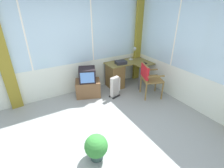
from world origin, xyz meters
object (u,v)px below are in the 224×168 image
Objects in this scene: desk at (117,74)px; tv_on_stand at (88,84)px; tv_remote at (145,63)px; space_heater at (115,87)px; paper_tray at (121,62)px; wooden_armchair at (148,76)px; desk_lamp at (134,51)px; potted_plant at (96,147)px.

desk is 1.58× the size of tv_on_stand.
tv_remote is 1.15m from space_heater.
paper_tray is (-0.63, 0.31, 0.03)m from tv_remote.
paper_tray is 0.90m from wooden_armchair.
paper_tray is (0.09, -0.06, 0.38)m from desk.
desk_lamp reaches higher than space_heater.
wooden_armchair is 1.58× the size of space_heater.
desk_lamp reaches higher than tv_remote.
tv_on_stand is 0.74m from space_heater.
tv_remote is 0.62m from wooden_armchair.
desk_lamp is 2.64× the size of tv_remote.
potted_plant is (-2.02, -1.14, -0.35)m from wooden_armchair.
desk reaches higher than space_heater.
desk is 8.40× the size of tv_remote.
tv_remote is at bearing -27.66° from desk.
tv_on_stand is 2.07m from potted_plant.
paper_tray is 0.33× the size of wooden_armchair.
potted_plant is (-1.28, -1.55, -0.04)m from space_heater.
tv_on_stand is (-0.95, -0.08, -0.04)m from desk.
potted_plant is (-1.71, -1.97, -0.52)m from paper_tray.
tv_remote is 1.74m from tv_on_stand.
wooden_armchair is (-0.32, -0.52, -0.14)m from tv_remote.
wooden_armchair is at bearing -31.18° from tv_on_stand.
tv_remote is (0.08, -0.44, -0.25)m from desk_lamp.
wooden_armchair reaches higher than space_heater.
desk_lamp is at bearing 29.05° from space_heater.
wooden_armchair is 2.35m from potted_plant.
tv_on_stand is (-1.67, 0.30, -0.38)m from tv_remote.
tv_on_stand reaches higher than space_heater.
paper_tray is 0.66× the size of potted_plant.
tv_on_stand is at bearing 71.05° from potted_plant.
space_heater is at bearing -124.97° from desk.
tv_remote is 0.50× the size of paper_tray.
tv_remote is 0.19× the size of tv_on_stand.
tv_on_stand is (-1.04, -0.01, -0.42)m from paper_tray.
paper_tray is 2.66m from potted_plant.
tv_on_stand is (-1.59, -0.13, -0.63)m from desk_lamp.
tv_remote is at bearing -79.68° from desk_lamp.
tv_on_stand is at bearing -175.15° from desk_lamp.
paper_tray is at bearing 110.57° from wooden_armchair.
desk is 0.39m from paper_tray.
tv_remote is (0.72, -0.38, 0.34)m from desk.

